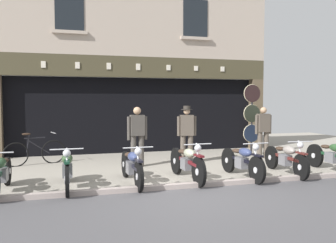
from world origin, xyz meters
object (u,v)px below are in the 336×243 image
at_px(motorcycle_left, 67,168).
at_px(tyre_sign_pole, 252,114).
at_px(motorcycle_center_right, 242,160).
at_px(shopkeeper_center, 187,132).
at_px(motorcycle_right, 286,158).
at_px(advert_board_near, 93,101).
at_px(motorcycle_far_left, 2,172).
at_px(motorcycle_far_right, 332,155).
at_px(advert_board_far, 59,100).
at_px(salesman_left, 137,134).
at_px(leaning_bicycle, 35,152).
at_px(motorcycle_center, 187,162).
at_px(motorcycle_center_left, 132,165).
at_px(salesman_right, 263,130).

bearing_deg(motorcycle_left, tyre_sign_pole, -153.47).
xyz_separation_m(motorcycle_center_right, shopkeeper_center, (-0.63, 2.19, 0.51)).
height_order(motorcycle_right, advert_board_near, advert_board_near).
height_order(motorcycle_far_left, advert_board_near, advert_board_near).
xyz_separation_m(motorcycle_far_left, motorcycle_far_right, (7.78, -0.09, 0.01)).
height_order(motorcycle_center_right, advert_board_far, advert_board_far).
height_order(tyre_sign_pole, advert_board_near, tyre_sign_pole).
distance_m(salesman_left, leaning_bicycle, 3.00).
height_order(motorcycle_center_right, shopkeeper_center, shopkeeper_center).
height_order(motorcycle_center, advert_board_near, advert_board_near).
relative_size(advert_board_near, leaning_bicycle, 0.58).
xyz_separation_m(motorcycle_center_left, leaning_bicycle, (-2.24, 3.02, -0.05)).
height_order(motorcycle_left, shopkeeper_center, shopkeeper_center).
xyz_separation_m(tyre_sign_pole, leaning_bicycle, (-6.74, 0.19, -1.00)).
bearing_deg(motorcycle_center, salesman_right, -148.09).
height_order(motorcycle_right, advert_board_far, advert_board_far).
bearing_deg(salesman_right, motorcycle_center_left, 27.35).
height_order(motorcycle_far_left, motorcycle_right, same).
bearing_deg(motorcycle_far_left, motorcycle_center_left, -179.19).
distance_m(salesman_left, advert_board_near, 3.05).
relative_size(motorcycle_far_right, tyre_sign_pole, 0.83).
relative_size(shopkeeper_center, salesman_right, 1.03).
xyz_separation_m(motorcycle_far_left, advert_board_far, (1.03, 4.69, 1.44)).
relative_size(motorcycle_center_left, tyre_sign_pole, 0.87).
relative_size(motorcycle_left, leaning_bicycle, 1.21).
xyz_separation_m(motorcycle_far_left, motorcycle_right, (6.45, -0.02, 0.00)).
bearing_deg(tyre_sign_pole, motorcycle_far_right, -77.29).
distance_m(shopkeeper_center, leaning_bicycle, 4.36).
bearing_deg(motorcycle_center, leaning_bicycle, -43.06).
relative_size(motorcycle_center, advert_board_far, 1.90).
xyz_separation_m(motorcycle_right, motorcycle_far_right, (1.33, -0.07, 0.01)).
bearing_deg(advert_board_near, salesman_left, -69.85).
relative_size(motorcycle_right, advert_board_near, 2.08).
bearing_deg(motorcycle_center_left, motorcycle_right, 177.52).
xyz_separation_m(tyre_sign_pole, advert_board_near, (-5.01, 1.83, 0.45)).
xyz_separation_m(motorcycle_far_left, motorcycle_center, (3.89, 0.04, 0.01)).
distance_m(salesman_right, advert_board_near, 5.71).
bearing_deg(motorcycle_center_right, motorcycle_right, -179.07).
height_order(motorcycle_center_left, tyre_sign_pole, tyre_sign_pole).
relative_size(motorcycle_far_left, leaning_bicycle, 1.16).
distance_m(motorcycle_left, motorcycle_right, 5.20).
bearing_deg(advert_board_near, advert_board_far, 179.99).
relative_size(motorcycle_center_left, motorcycle_far_right, 1.05).
distance_m(motorcycle_center, leaning_bicycle, 4.63).
bearing_deg(salesman_right, motorcycle_center_right, 51.24).
xyz_separation_m(motorcycle_far_left, tyre_sign_pole, (7.11, 2.86, 0.95)).
distance_m(motorcycle_center_left, advert_board_far, 5.13).
height_order(motorcycle_far_left, motorcycle_far_right, motorcycle_far_right).
distance_m(motorcycle_center_right, salesman_right, 3.16).
relative_size(salesman_left, salesman_right, 1.02).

